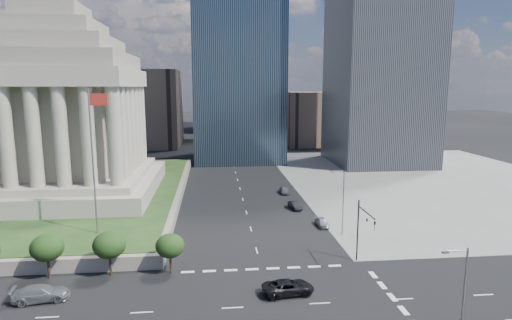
{
  "coord_description": "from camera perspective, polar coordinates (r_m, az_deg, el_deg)",
  "views": [
    {
      "loc": [
        -5.67,
        -35.11,
        22.11
      ],
      "look_at": [
        -0.71,
        13.92,
        13.62
      ],
      "focal_mm": 30.0,
      "sensor_mm": 36.0,
      "label": 1
    }
  ],
  "objects": [
    {
      "name": "street_lamp_north",
      "position": [
        65.15,
        11.43,
        -5.04
      ],
      "size": [
        2.13,
        0.22,
        10.0
      ],
      "color": "slate",
      "rests_on": "ground"
    },
    {
      "name": "plaza_terrace",
      "position": [
        96.12,
        -29.84,
        -4.29
      ],
      "size": [
        66.0,
        70.0,
        1.8
      ],
      "primitive_type": "cube",
      "color": "slate",
      "rests_on": "ground"
    },
    {
      "name": "pickup_truck",
      "position": [
        48.13,
        4.31,
        -16.55
      ],
      "size": [
        5.88,
        3.26,
        1.56
      ],
      "primitive_type": "imported",
      "rotation": [
        0.0,
        0.0,
        1.7
      ],
      "color": "black",
      "rests_on": "ground"
    },
    {
      "name": "ground",
      "position": [
        137.02,
        -3.33,
        0.48
      ],
      "size": [
        500.0,
        500.0,
        0.0
      ],
      "primitive_type": "plane",
      "color": "black",
      "rests_on": "ground"
    },
    {
      "name": "midrise_glass",
      "position": [
        130.57,
        -2.46,
        13.24
      ],
      "size": [
        26.0,
        26.0,
        60.0
      ],
      "primitive_type": "cube",
      "color": "black",
      "rests_on": "ground"
    },
    {
      "name": "sidewalk_ne",
      "position": [
        110.47,
        22.28,
        -2.5
      ],
      "size": [
        68.0,
        90.0,
        0.03
      ],
      "primitive_type": "cube",
      "color": "slate",
      "rests_on": "ground"
    },
    {
      "name": "plaza_lawn",
      "position": [
        95.92,
        -29.89,
        -3.74
      ],
      "size": [
        64.0,
        68.0,
        0.1
      ],
      "primitive_type": "cube",
      "color": "#1D3A17",
      "rests_on": "plaza_terrace"
    },
    {
      "name": "parked_sedan_near",
      "position": [
        69.92,
        8.82,
        -8.18
      ],
      "size": [
        4.1,
        1.74,
        1.38
      ],
      "primitive_type": "imported",
      "rotation": [
        0.0,
        0.0,
        0.03
      ],
      "color": "#989AA0",
      "rests_on": "ground"
    },
    {
      "name": "flagpole",
      "position": [
        61.93,
        -20.83,
        0.79
      ],
      "size": [
        2.52,
        0.24,
        20.0
      ],
      "color": "slate",
      "rests_on": "plaza_lawn"
    },
    {
      "name": "building_filler_ne",
      "position": [
        169.78,
        7.09,
        5.61
      ],
      "size": [
        20.0,
        30.0,
        20.0
      ],
      "primitive_type": "cube",
      "color": "#4E4236",
      "rests_on": "ground"
    },
    {
      "name": "street_lamp_south",
      "position": [
        38.45,
        25.69,
        -16.56
      ],
      "size": [
        2.13,
        0.22,
        10.0
      ],
      "color": "slate",
      "rests_on": "ground"
    },
    {
      "name": "suv_grey",
      "position": [
        51.8,
        -26.76,
        -15.59
      ],
      "size": [
        5.94,
        3.06,
        1.65
      ],
      "primitive_type": "imported",
      "rotation": [
        0.0,
        0.0,
        1.71
      ],
      "color": "slate",
      "rests_on": "ground"
    },
    {
      "name": "parked_sedan_far",
      "position": [
        89.67,
        3.82,
        -4.05
      ],
      "size": [
        4.18,
        1.72,
        1.42
      ],
      "primitive_type": "imported",
      "rotation": [
        0.0,
        0.0,
        0.01
      ],
      "color": "#5C5E64",
      "rests_on": "ground"
    },
    {
      "name": "traffic_signal_ne",
      "position": [
        54.74,
        14.08,
        -8.46
      ],
      "size": [
        0.3,
        5.74,
        8.0
      ],
      "color": "black",
      "rests_on": "ground"
    },
    {
      "name": "war_memorial",
      "position": [
        87.8,
        -24.88,
        8.42
      ],
      "size": [
        34.0,
        34.0,
        39.0
      ],
      "primitive_type": null,
      "color": "gray",
      "rests_on": "plaza_lawn"
    },
    {
      "name": "parked_sedan_mid",
      "position": [
        78.77,
        5.21,
        -6.05
      ],
      "size": [
        4.28,
        2.08,
        1.35
      ],
      "primitive_type": "imported",
      "rotation": [
        0.0,
        0.0,
        0.16
      ],
      "color": "black",
      "rests_on": "ground"
    },
    {
      "name": "building_filler_nw",
      "position": [
        167.09,
        -14.24,
        6.7
      ],
      "size": [
        24.0,
        30.0,
        28.0
      ],
      "primitive_type": "cube",
      "color": "#4E4236",
      "rests_on": "ground"
    }
  ]
}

